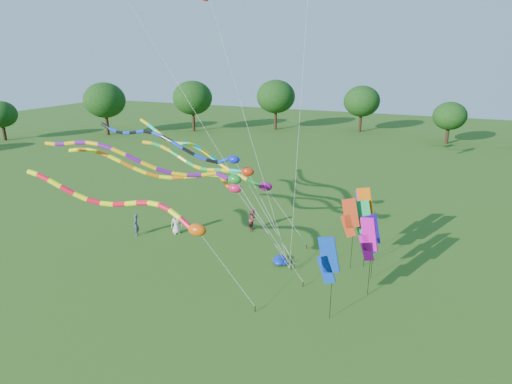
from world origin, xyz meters
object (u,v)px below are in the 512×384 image
at_px(blue_nylon_heap, 279,260).
at_px(person_a, 176,223).
at_px(person_b, 136,225).
at_px(tube_kite_red, 135,208).
at_px(person_c, 253,219).
at_px(tube_kite_orange, 171,173).

distance_m(blue_nylon_heap, person_a, 8.58).
distance_m(blue_nylon_heap, person_b, 10.92).
distance_m(tube_kite_red, person_a, 8.13).
bearing_deg(blue_nylon_heap, person_c, 130.72).
height_order(tube_kite_orange, person_a, tube_kite_orange).
distance_m(tube_kite_orange, person_a, 5.89).
height_order(tube_kite_red, person_c, tube_kite_red).
bearing_deg(person_c, tube_kite_orange, 151.65).
distance_m(person_a, person_b, 2.85).
bearing_deg(person_b, blue_nylon_heap, 60.10).
relative_size(blue_nylon_heap, person_b, 0.64).
xyz_separation_m(blue_nylon_heap, person_a, (-8.45, 1.39, 0.62)).
bearing_deg(tube_kite_red, person_c, 74.30).
height_order(blue_nylon_heap, person_c, person_c).
distance_m(blue_nylon_heap, person_c, 5.57).
relative_size(tube_kite_orange, person_a, 8.76).
relative_size(tube_kite_orange, person_c, 8.66).
relative_size(person_a, person_c, 0.99).
distance_m(tube_kite_red, person_c, 10.70).
bearing_deg(tube_kite_red, person_b, 130.28).
height_order(person_b, person_c, person_c).
distance_m(tube_kite_orange, person_c, 8.00).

